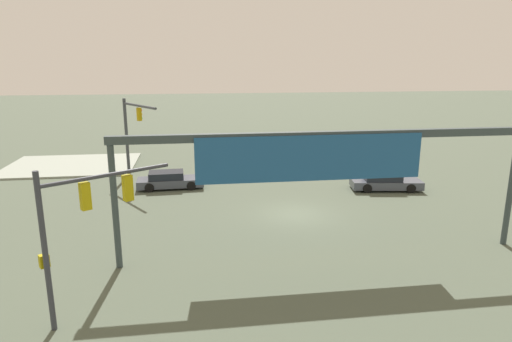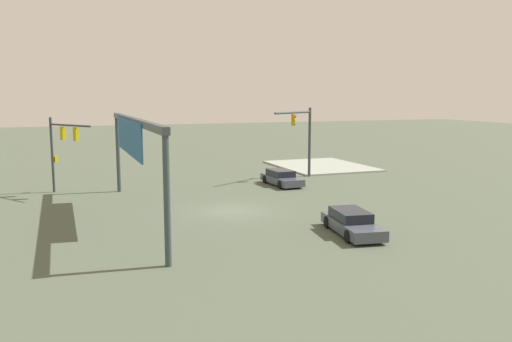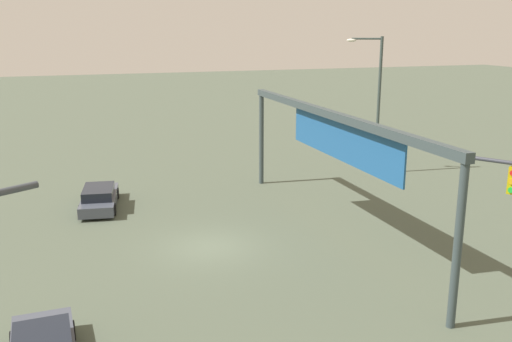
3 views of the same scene
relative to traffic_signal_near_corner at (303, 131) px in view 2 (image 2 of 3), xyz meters
The scene contains 7 objects.
ground_plane 14.98m from the traffic_signal_near_corner, 136.43° to the left, with size 199.45×199.45×0.00m, color #4C5645.
sidewalk_corner 8.59m from the traffic_signal_near_corner, 39.63° to the right, with size 10.68×8.34×0.15m, color #939C8F.
traffic_signal_near_corner is the anchor object (origin of this frame).
traffic_signal_opposite_side 19.56m from the traffic_signal_near_corner, 92.08° to the left, with size 4.24×2.71×5.55m.
overhead_sign_gantry 18.77m from the traffic_signal_near_corner, 122.89° to the left, with size 18.93×0.43×5.85m.
sedan_car_approaching 5.48m from the traffic_signal_near_corner, 131.08° to the left, with size 4.70×1.99×1.21m.
sedan_car_waiting_far 19.05m from the traffic_signal_near_corner, 162.18° to the left, with size 5.04×2.45×1.21m.
Camera 2 is at (-30.52, 9.81, 7.11)m, focal length 36.96 mm.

